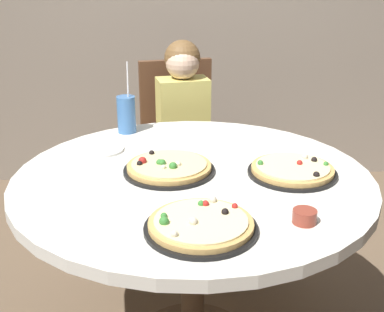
# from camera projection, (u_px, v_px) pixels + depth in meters

# --- Properties ---
(dining_table) EXTENTS (1.26, 1.26, 0.75)m
(dining_table) POSITION_uv_depth(u_px,v_px,m) (193.00, 198.00, 1.81)
(dining_table) COLOR silver
(dining_table) RESTS_ON ground_plane
(chair_wooden) EXTENTS (0.47, 0.47, 0.95)m
(chair_wooden) POSITION_uv_depth(u_px,v_px,m) (179.00, 138.00, 2.80)
(chair_wooden) COLOR brown
(chair_wooden) RESTS_ON ground_plane
(diner_child) EXTENTS (0.31, 0.43, 1.08)m
(diner_child) POSITION_uv_depth(u_px,v_px,m) (186.00, 158.00, 2.65)
(diner_child) COLOR #3F4766
(diner_child) RESTS_ON ground_plane
(pizza_veggie) EXTENTS (0.33, 0.33, 0.05)m
(pizza_veggie) POSITION_uv_depth(u_px,v_px,m) (169.00, 168.00, 1.79)
(pizza_veggie) COLOR black
(pizza_veggie) RESTS_ON dining_table
(pizza_cheese) EXTENTS (0.31, 0.31, 0.05)m
(pizza_cheese) POSITION_uv_depth(u_px,v_px,m) (293.00, 170.00, 1.77)
(pizza_cheese) COLOR black
(pizza_cheese) RESTS_ON dining_table
(pizza_pepperoni) EXTENTS (0.32, 0.32, 0.05)m
(pizza_pepperoni) POSITION_uv_depth(u_px,v_px,m) (201.00, 225.00, 1.40)
(pizza_pepperoni) COLOR black
(pizza_pepperoni) RESTS_ON dining_table
(soda_cup) EXTENTS (0.08, 0.08, 0.31)m
(soda_cup) POSITION_uv_depth(u_px,v_px,m) (126.00, 114.00, 2.18)
(soda_cup) COLOR #3F72B2
(soda_cup) RESTS_ON dining_table
(sauce_bowl) EXTENTS (0.07, 0.07, 0.04)m
(sauce_bowl) POSITION_uv_depth(u_px,v_px,m) (305.00, 217.00, 1.44)
(sauce_bowl) COLOR brown
(sauce_bowl) RESTS_ON dining_table
(plate_small) EXTENTS (0.18, 0.18, 0.01)m
(plate_small) POSITION_uv_depth(u_px,v_px,m) (101.00, 149.00, 1.99)
(plate_small) COLOR white
(plate_small) RESTS_ON dining_table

